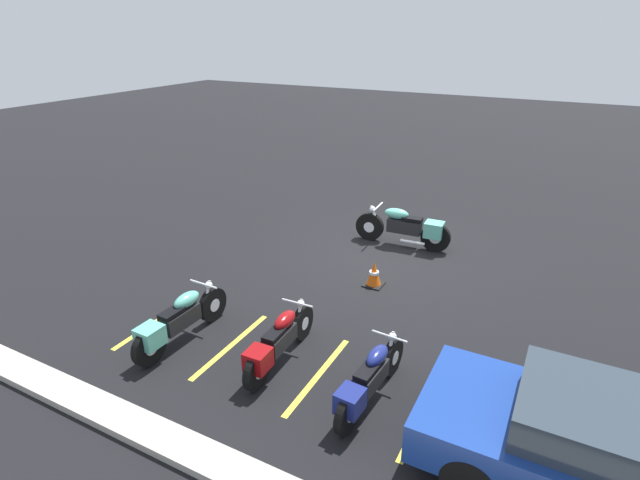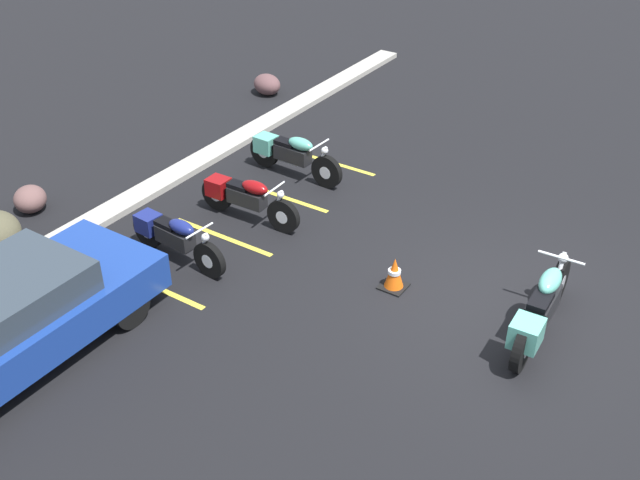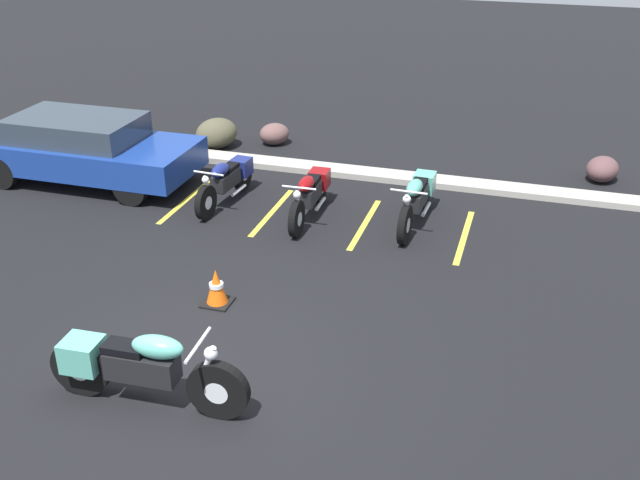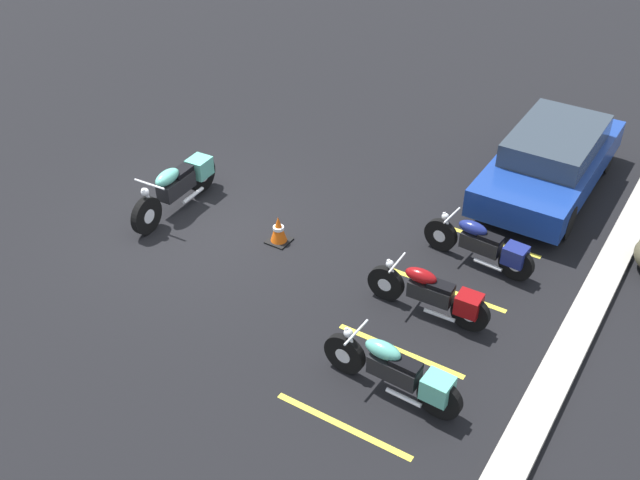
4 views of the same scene
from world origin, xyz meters
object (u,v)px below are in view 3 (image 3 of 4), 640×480
Objects in this scene: parked_bike_0 at (227,179)px; landscape_rock_2 at (217,133)px; parked_bike_2 at (417,197)px; landscape_rock_1 at (602,169)px; motorcycle_teal_featured at (137,366)px; parked_bike_1 at (311,193)px; traffic_cone at (216,288)px; landscape_rock_0 at (274,134)px; car_blue at (84,148)px.

parked_bike_0 is 3.01m from landscape_rock_2.
parked_bike_2 is 2.93× the size of landscape_rock_1.
parked_bike_0 is 7.27m from landscape_rock_1.
landscape_rock_2 is at bearing -115.41° from parked_bike_2.
motorcycle_teal_featured is 5.81m from parked_bike_0.
parked_bike_1 reaches higher than parked_bike_0.
motorcycle_teal_featured is 4.47× the size of traffic_cone.
parked_bike_1 is 3.93m from landscape_rock_0.
landscape_rock_2 is (-2.75, 8.32, -0.18)m from motorcycle_teal_featured.
car_blue is (-4.38, 5.80, 0.18)m from motorcycle_teal_featured.
landscape_rock_0 is 1.25× the size of traffic_cone.
car_blue is 3.02m from landscape_rock_2.
landscape_rock_0 is (-0.28, 3.25, -0.19)m from parked_bike_0.
motorcycle_teal_featured reaches higher than landscape_rock_1.
landscape_rock_0 is at bearing 48.21° from car_blue.
landscape_rock_1 is at bearing 16.66° from car_blue.
car_blue is (-3.04, 0.14, 0.25)m from parked_bike_0.
motorcycle_teal_featured is 7.27m from car_blue.
motorcycle_teal_featured is 9.05m from landscape_rock_0.
car_blue is (-6.50, 0.02, 0.22)m from parked_bike_2.
parked_bike_2 is 4.05× the size of traffic_cone.
parked_bike_1 is at bearing -60.61° from landscape_rock_0.
parked_bike_0 is 3.46m from parked_bike_2.
parked_bike_1 is 0.48× the size of car_blue.
landscape_rock_1 reaches higher than landscape_rock_0.
motorcycle_teal_featured reaches higher than parked_bike_2.
landscape_rock_2 is (-1.41, 2.66, -0.10)m from parked_bike_0.
motorcycle_teal_featured is 2.28m from traffic_cone.
landscape_rock_0 is 0.90× the size of landscape_rock_1.
car_blue reaches higher than landscape_rock_2.
motorcycle_teal_featured is at bearing -53.12° from car_blue.
motorcycle_teal_featured is 3.24× the size of landscape_rock_1.
landscape_rock_2 is at bearing -134.41° from parked_bike_1.
landscape_rock_1 is (5.25, 8.71, -0.26)m from motorcycle_teal_featured.
landscape_rock_0 is at bearing 97.72° from motorcycle_teal_featured.
landscape_rock_2 is at bearing 105.66° from motorcycle_teal_featured.
traffic_cone is at bearing -7.86° from parked_bike_1.
parked_bike_0 is 3.26m from landscape_rock_0.
parked_bike_0 is 2.76× the size of landscape_rock_1.
parked_bike_2 reaches higher than landscape_rock_2.
landscape_rock_0 is at bearing -170.95° from parked_bike_0.
traffic_cone is (-5.31, -6.45, 0.01)m from landscape_rock_1.
motorcycle_teal_featured is 0.56× the size of car_blue.
parked_bike_0 is at bearing -85.03° from landscape_rock_0.
parked_bike_2 is at bearing -136.90° from landscape_rock_1.
parked_bike_1 is 1.84m from parked_bike_2.
landscape_rock_2 reaches higher than traffic_cone.
parked_bike_2 reaches higher than parked_bike_0.
car_blue reaches higher than landscape_rock_0.
parked_bike_1 is at bearing 84.22° from motorcycle_teal_featured.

